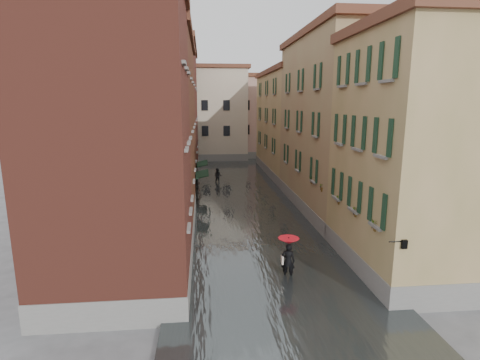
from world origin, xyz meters
name	(u,v)px	position (x,y,z in m)	size (l,w,h in m)	color
ground	(266,258)	(0.00, 0.00, 0.00)	(120.00, 120.00, 0.00)	#515153
floodwater	(242,198)	(0.00, 13.00, 0.10)	(10.00, 60.00, 0.20)	#3D4343
building_left_near	(119,145)	(-7.00, -2.00, 6.50)	(6.00, 8.00, 13.00)	brown
building_left_mid	(152,132)	(-7.00, 9.00, 6.25)	(6.00, 14.00, 12.50)	brown
building_left_far	(169,115)	(-7.00, 24.00, 7.00)	(6.00, 16.00, 14.00)	brown
building_right_near	(417,158)	(7.00, -2.00, 5.75)	(6.00, 8.00, 11.50)	olive
building_right_mid	(338,127)	(7.00, 9.00, 6.50)	(6.00, 14.00, 13.00)	#9A8B5D
building_right_far	(292,126)	(7.00, 24.00, 5.75)	(6.00, 16.00, 11.50)	olive
building_end_cream	(205,115)	(-3.00, 38.00, 6.50)	(12.00, 9.00, 13.00)	beige
building_end_pink	(262,118)	(6.00, 40.00, 6.00)	(10.00, 9.00, 12.00)	tan
awning_near	(202,175)	(-3.49, 11.69, 2.47)	(1.09, 3.05, 2.80)	black
awning_far	(202,164)	(-3.48, 17.11, 2.47)	(1.09, 3.12, 2.80)	black
wall_lantern	(403,244)	(4.33, -6.00, 3.01)	(0.71, 0.22, 0.35)	black
window_planters	(339,192)	(4.12, 0.42, 3.51)	(0.59, 10.45, 0.84)	brown
pedestrian_main	(288,254)	(0.65, -2.49, 1.28)	(1.03, 1.03, 2.06)	black
pedestrian_far	(218,176)	(-1.84, 19.36, 0.83)	(0.81, 0.63, 1.66)	black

